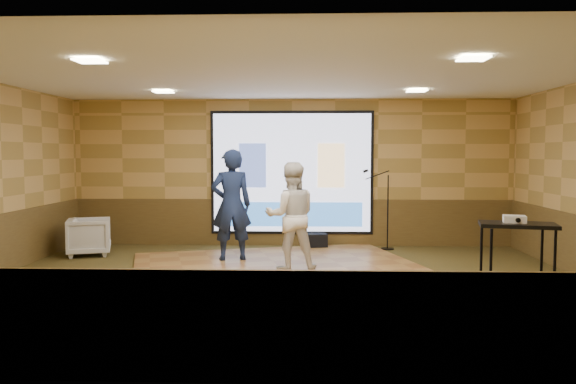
{
  "coord_description": "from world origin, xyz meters",
  "views": [
    {
      "loc": [
        0.34,
        -8.0,
        1.91
      ],
      "look_at": [
        0.02,
        0.66,
        1.3
      ],
      "focal_mm": 35.0,
      "sensor_mm": 36.0,
      "label": 1
    }
  ],
  "objects_px": {
    "projector_screen": "(292,174)",
    "av_table": "(517,245)",
    "dance_floor": "(278,266)",
    "mic_stand": "(385,224)",
    "player_left": "(231,205)",
    "player_right": "(291,216)",
    "projector": "(514,219)",
    "banquet_chair": "(89,237)",
    "duffel_bag": "(315,241)"
  },
  "relations": [
    {
      "from": "projector",
      "to": "av_table",
      "type": "bearing_deg",
      "value": -37.94
    },
    {
      "from": "dance_floor",
      "to": "mic_stand",
      "type": "xyz_separation_m",
      "value": [
        2.02,
        1.83,
        0.48
      ]
    },
    {
      "from": "player_right",
      "to": "mic_stand",
      "type": "bearing_deg",
      "value": -137.35
    },
    {
      "from": "projector",
      "to": "projector_screen",
      "type": "bearing_deg",
      "value": 140.32
    },
    {
      "from": "projector_screen",
      "to": "player_right",
      "type": "bearing_deg",
      "value": -88.58
    },
    {
      "from": "projector_screen",
      "to": "dance_floor",
      "type": "distance_m",
      "value": 2.66
    },
    {
      "from": "projector",
      "to": "banquet_chair",
      "type": "xyz_separation_m",
      "value": [
        -6.76,
        2.84,
        -0.7
      ]
    },
    {
      "from": "projector_screen",
      "to": "dance_floor",
      "type": "relative_size",
      "value": 0.71
    },
    {
      "from": "dance_floor",
      "to": "player_left",
      "type": "bearing_deg",
      "value": 150.03
    },
    {
      "from": "projector",
      "to": "mic_stand",
      "type": "relative_size",
      "value": 0.17
    },
    {
      "from": "duffel_bag",
      "to": "projector",
      "type": "bearing_deg",
      "value": -55.8
    },
    {
      "from": "projector",
      "to": "duffel_bag",
      "type": "bearing_deg",
      "value": 137.89
    },
    {
      "from": "projector_screen",
      "to": "banquet_chair",
      "type": "relative_size",
      "value": 4.32
    },
    {
      "from": "player_left",
      "to": "av_table",
      "type": "xyz_separation_m",
      "value": [
        4.06,
        -2.38,
        -0.3
      ]
    },
    {
      "from": "player_right",
      "to": "projector",
      "type": "height_order",
      "value": "player_right"
    },
    {
      "from": "player_right",
      "to": "mic_stand",
      "type": "relative_size",
      "value": 1.09
    },
    {
      "from": "projector_screen",
      "to": "banquet_chair",
      "type": "bearing_deg",
      "value": -161.8
    },
    {
      "from": "player_right",
      "to": "projector_screen",
      "type": "bearing_deg",
      "value": -96.2
    },
    {
      "from": "dance_floor",
      "to": "duffel_bag",
      "type": "xyz_separation_m",
      "value": [
        0.64,
        1.91,
        0.13
      ]
    },
    {
      "from": "dance_floor",
      "to": "av_table",
      "type": "relative_size",
      "value": 4.66
    },
    {
      "from": "dance_floor",
      "to": "player_right",
      "type": "relative_size",
      "value": 2.69
    },
    {
      "from": "projector_screen",
      "to": "av_table",
      "type": "bearing_deg",
      "value": -53.36
    },
    {
      "from": "banquet_chair",
      "to": "duffel_bag",
      "type": "xyz_separation_m",
      "value": [
        4.2,
        0.92,
        -0.2
      ]
    },
    {
      "from": "player_right",
      "to": "av_table",
      "type": "distance_m",
      "value": 3.39
    },
    {
      "from": "dance_floor",
      "to": "projector_screen",
      "type": "bearing_deg",
      "value": 85.57
    },
    {
      "from": "projector_screen",
      "to": "player_left",
      "type": "relative_size",
      "value": 1.72
    },
    {
      "from": "player_left",
      "to": "banquet_chair",
      "type": "relative_size",
      "value": 2.52
    },
    {
      "from": "player_left",
      "to": "duffel_bag",
      "type": "bearing_deg",
      "value": -150.95
    },
    {
      "from": "projector_screen",
      "to": "duffel_bag",
      "type": "relative_size",
      "value": 7.02
    },
    {
      "from": "av_table",
      "to": "banquet_chair",
      "type": "xyz_separation_m",
      "value": [
        -6.79,
        2.88,
        -0.36
      ]
    },
    {
      "from": "player_right",
      "to": "mic_stand",
      "type": "distance_m",
      "value": 2.82
    },
    {
      "from": "player_left",
      "to": "duffel_bag",
      "type": "height_order",
      "value": "player_left"
    },
    {
      "from": "duffel_bag",
      "to": "player_left",
      "type": "bearing_deg",
      "value": -135.82
    },
    {
      "from": "av_table",
      "to": "projector",
      "type": "bearing_deg",
      "value": 128.36
    },
    {
      "from": "player_right",
      "to": "player_left",
      "type": "bearing_deg",
      "value": -44.35
    },
    {
      "from": "projector",
      "to": "duffel_bag",
      "type": "xyz_separation_m",
      "value": [
        -2.56,
        3.77,
        -0.9
      ]
    },
    {
      "from": "dance_floor",
      "to": "duffel_bag",
      "type": "relative_size",
      "value": 9.84
    },
    {
      "from": "player_left",
      "to": "av_table",
      "type": "height_order",
      "value": "player_left"
    },
    {
      "from": "projector_screen",
      "to": "projector",
      "type": "xyz_separation_m",
      "value": [
        3.03,
        -4.07,
        -0.43
      ]
    },
    {
      "from": "banquet_chair",
      "to": "projector_screen",
      "type": "bearing_deg",
      "value": -90.2
    },
    {
      "from": "banquet_chair",
      "to": "duffel_bag",
      "type": "bearing_deg",
      "value": -96.01
    },
    {
      "from": "player_right",
      "to": "banquet_chair",
      "type": "xyz_separation_m",
      "value": [
        -3.8,
        1.3,
        -0.55
      ]
    },
    {
      "from": "player_left",
      "to": "mic_stand",
      "type": "xyz_separation_m",
      "value": [
        2.85,
        1.35,
        -0.51
      ]
    },
    {
      "from": "player_left",
      "to": "duffel_bag",
      "type": "distance_m",
      "value": 2.22
    },
    {
      "from": "player_right",
      "to": "banquet_chair",
      "type": "height_order",
      "value": "player_right"
    },
    {
      "from": "player_left",
      "to": "dance_floor",
      "type": "bearing_deg",
      "value": 134.89
    },
    {
      "from": "projector_screen",
      "to": "dance_floor",
      "type": "xyz_separation_m",
      "value": [
        -0.17,
        -2.22,
        -1.46
      ]
    },
    {
      "from": "av_table",
      "to": "duffel_bag",
      "type": "xyz_separation_m",
      "value": [
        -2.59,
        3.81,
        -0.56
      ]
    },
    {
      "from": "dance_floor",
      "to": "duffel_bag",
      "type": "height_order",
      "value": "duffel_bag"
    },
    {
      "from": "dance_floor",
      "to": "av_table",
      "type": "height_order",
      "value": "av_table"
    }
  ]
}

